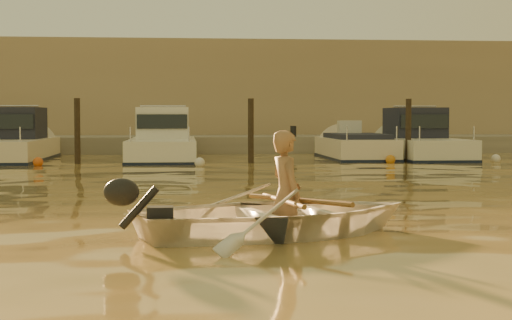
{
  "coord_description": "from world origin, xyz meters",
  "views": [
    {
      "loc": [
        -2.26,
        -10.42,
        1.45
      ],
      "look_at": [
        -1.12,
        2.02,
        0.75
      ],
      "focal_mm": 55.0,
      "sensor_mm": 36.0,
      "label": 1
    }
  ],
  "objects": [
    {
      "name": "waterfront_building",
      "position": [
        0.0,
        27.0,
        2.4
      ],
      "size": [
        46.0,
        7.0,
        4.8
      ],
      "primitive_type": "cube",
      "color": "#9E8466",
      "rests_on": "quay"
    },
    {
      "name": "fender_e",
      "position": [
        7.56,
        13.52,
        0.1
      ],
      "size": [
        0.3,
        0.3,
        0.3
      ],
      "primitive_type": "sphere",
      "color": "silver",
      "rests_on": "ground_plane"
    },
    {
      "name": "moored_boat_2",
      "position": [
        -2.98,
        16.0,
        0.62
      ],
      "size": [
        2.16,
        7.27,
        1.75
      ],
      "primitive_type": null,
      "color": "white",
      "rests_on": "ground_plane"
    },
    {
      "name": "outboard_motor",
      "position": [
        -2.56,
        -1.39,
        0.28
      ],
      "size": [
        0.98,
        0.63,
        0.7
      ],
      "primitive_type": null,
      "rotation": [
        0.0,
        0.0,
        0.28
      ],
      "color": "black",
      "rests_on": "dinghy"
    },
    {
      "name": "piling_3",
      "position": [
        4.8,
        13.8,
        0.9
      ],
      "size": [
        0.18,
        0.18,
        2.2
      ],
      "primitive_type": "cylinder",
      "color": "#2D2319",
      "rests_on": "ground_plane"
    },
    {
      "name": "moored_boat_4",
      "position": [
        5.84,
        16.0,
        0.62
      ],
      "size": [
        2.17,
        6.71,
        1.75
      ],
      "primitive_type": null,
      "color": "silver",
      "rests_on": "ground_plane"
    },
    {
      "name": "moored_boat_3",
      "position": [
        3.58,
        16.0,
        0.22
      ],
      "size": [
        1.98,
        5.75,
        0.95
      ],
      "primitive_type": null,
      "color": "beige",
      "rests_on": "ground_plane"
    },
    {
      "name": "person",
      "position": [
        -1.02,
        -0.95,
        0.49
      ],
      "size": [
        0.52,
        0.66,
        1.58
      ],
      "primitive_type": "imported",
      "rotation": [
        0.0,
        0.0,
        1.85
      ],
      "color": "#926A49",
      "rests_on": "dinghy"
    },
    {
      "name": "moored_boat_1",
      "position": [
        -7.98,
        16.0,
        0.62
      ],
      "size": [
        2.31,
        6.85,
        1.75
      ],
      "primitive_type": null,
      "color": "beige",
      "rests_on": "ground_plane"
    },
    {
      "name": "piling_2",
      "position": [
        -0.2,
        13.8,
        0.9
      ],
      "size": [
        0.18,
        0.18,
        2.2
      ],
      "primitive_type": "cylinder",
      "color": "#2D2319",
      "rests_on": "ground_plane"
    },
    {
      "name": "fender_b",
      "position": [
        -6.55,
        13.07,
        0.1
      ],
      "size": [
        0.3,
        0.3,
        0.3
      ],
      "primitive_type": "sphere",
      "color": "#D05618",
      "rests_on": "ground_plane"
    },
    {
      "name": "dinghy",
      "position": [
        -1.12,
        -0.98,
        0.24
      ],
      "size": [
        4.06,
        3.38,
        0.73
      ],
      "primitive_type": "imported",
      "rotation": [
        0.0,
        0.0,
        1.85
      ],
      "color": "silver",
      "rests_on": "ground_plane"
    },
    {
      "name": "ground_plane",
      "position": [
        0.0,
        0.0,
        0.0
      ],
      "size": [
        160.0,
        160.0,
        0.0
      ],
      "primitive_type": "plane",
      "color": "olive",
      "rests_on": "ground"
    },
    {
      "name": "fender_c",
      "position": [
        -1.82,
        12.47,
        0.1
      ],
      "size": [
        0.3,
        0.3,
        0.3
      ],
      "primitive_type": "sphere",
      "color": "silver",
      "rests_on": "ground_plane"
    },
    {
      "name": "oar_port",
      "position": [
        -0.88,
        -0.91,
        0.42
      ],
      "size": [
        1.04,
        1.88,
        0.13
      ],
      "primitive_type": "cylinder",
      "rotation": [
        1.54,
        0.0,
        0.49
      ],
      "color": "brown",
      "rests_on": "dinghy"
    },
    {
      "name": "quay",
      "position": [
        0.0,
        21.5,
        0.15
      ],
      "size": [
        52.0,
        4.0,
        1.0
      ],
      "primitive_type": "cube",
      "color": "gray",
      "rests_on": "ground_plane"
    },
    {
      "name": "oar_starboard",
      "position": [
        -1.07,
        -0.96,
        0.42
      ],
      "size": [
        0.28,
        2.1,
        0.13
      ],
      "primitive_type": "cylinder",
      "rotation": [
        1.54,
        0.0,
        0.11
      ],
      "color": "brown",
      "rests_on": "dinghy"
    },
    {
      "name": "fender_d",
      "position": [
        4.12,
        13.37,
        0.1
      ],
      "size": [
        0.3,
        0.3,
        0.3
      ],
      "primitive_type": "sphere",
      "color": "orange",
      "rests_on": "ground_plane"
    },
    {
      "name": "piling_1",
      "position": [
        -5.5,
        13.8,
        0.9
      ],
      "size": [
        0.18,
        0.18,
        2.2
      ],
      "primitive_type": "cylinder",
      "color": "#2D2319",
      "rests_on": "ground_plane"
    }
  ]
}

